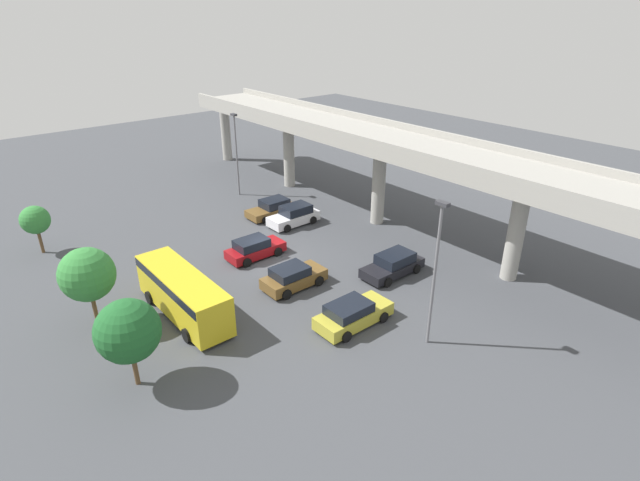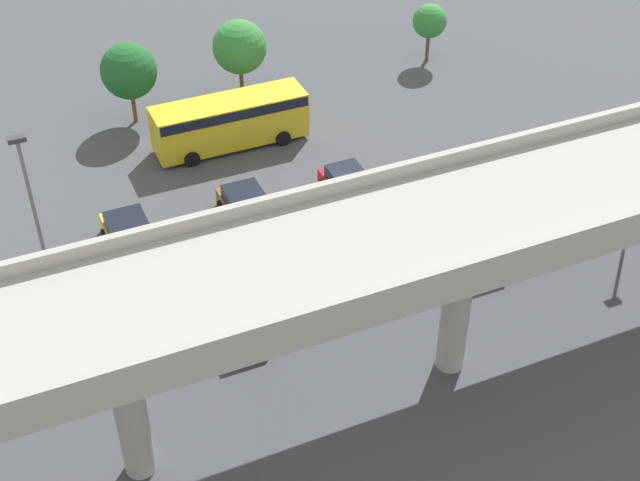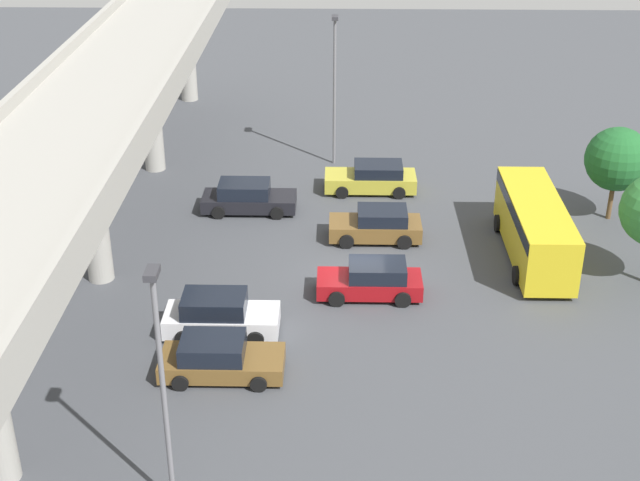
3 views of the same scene
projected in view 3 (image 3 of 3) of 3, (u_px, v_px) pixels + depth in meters
The scene contains 12 objects.
ground_plane at pixel (356, 281), 39.10m from camera, with size 109.34×109.34×0.00m, color #424449.
highway_overpass at pixel (83, 133), 36.26m from camera, with size 52.15×6.19×8.23m.
parked_car_0 at pixel (219, 358), 32.55m from camera, with size 2.22×4.53×1.52m.
parked_car_1 at pixel (220, 315), 35.02m from camera, with size 2.14×4.51×1.70m.
parked_car_2 at pixel (372, 280), 37.68m from camera, with size 2.08×4.44×1.54m.
parked_car_3 at pixel (377, 225), 42.43m from camera, with size 2.19×4.38×1.56m.
parked_car_4 at pixel (248, 197), 45.33m from camera, with size 2.18×4.76×1.56m.
parked_car_5 at pixel (372, 178), 47.58m from camera, with size 2.23×4.85×1.56m.
shuttle_bus at pixel (535, 224), 40.46m from camera, with size 8.43×2.59×2.75m.
lamp_post_near_aisle at pixel (335, 80), 49.27m from camera, with size 0.70×0.35×8.48m.
lamp_post_mid_lot at pixel (162, 374), 24.82m from camera, with size 0.70×0.35×8.04m.
tree_front_right at pixel (617, 159), 43.42m from camera, with size 3.15×3.15×4.77m.
Camera 3 is at (-34.10, 0.81, 19.25)m, focal length 50.00 mm.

